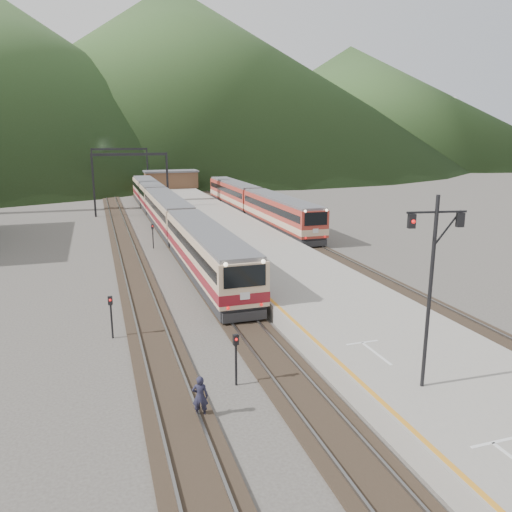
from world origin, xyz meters
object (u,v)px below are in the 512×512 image
object	(u,v)px
signal_mast	(432,274)
worker	(200,396)
main_train	(168,212)
second_train	(254,203)

from	to	relation	value
signal_mast	worker	bearing A→B (deg)	165.46
main_train	second_train	world-z (taller)	main_train
worker	main_train	bearing A→B (deg)	-79.95
second_train	signal_mast	size ratio (longest dim) A/B	5.12
second_train	worker	distance (m)	45.61
second_train	signal_mast	distance (m)	45.69
second_train	worker	xyz separation A→B (m)	(-15.68, -42.82, -1.07)
main_train	signal_mast	xyz separation A→B (m)	(3.93, -39.84, 3.41)
second_train	signal_mast	xyz separation A→B (m)	(-7.57, -44.92, 3.51)
second_train	worker	bearing A→B (deg)	-110.11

